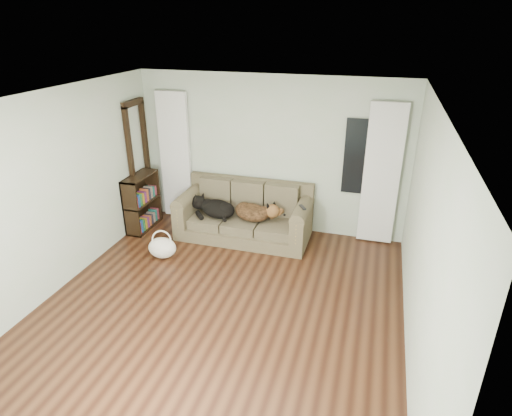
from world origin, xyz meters
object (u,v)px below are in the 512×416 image
(sofa, at_px, (244,212))
(dog_shepherd, at_px, (254,212))
(bookshelf, at_px, (142,201))
(tote_bag, at_px, (162,248))
(dog_black_lab, at_px, (215,208))

(sofa, height_order, dog_shepherd, sofa)
(sofa, xyz_separation_m, bookshelf, (-1.78, -0.16, 0.05))
(sofa, bearing_deg, dog_shepherd, -4.66)
(tote_bag, height_order, bookshelf, bookshelf)
(sofa, distance_m, tote_bag, 1.44)
(sofa, relative_size, tote_bag, 4.95)
(sofa, relative_size, dog_shepherd, 3.41)
(dog_black_lab, height_order, bookshelf, bookshelf)
(sofa, xyz_separation_m, dog_shepherd, (0.19, -0.02, 0.04))
(dog_black_lab, relative_size, tote_bag, 1.47)
(dog_black_lab, relative_size, bookshelf, 0.67)
(dog_black_lab, bearing_deg, tote_bag, -93.29)
(tote_bag, relative_size, bookshelf, 0.45)
(sofa, bearing_deg, dog_black_lab, -173.22)
(dog_shepherd, xyz_separation_m, bookshelf, (-1.97, -0.14, 0.01))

